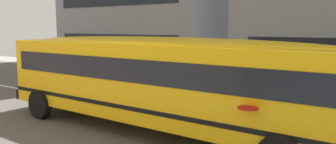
# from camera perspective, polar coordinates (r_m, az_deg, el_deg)

# --- Properties ---
(ground_plane) EXTENTS (400.00, 400.00, 0.00)m
(ground_plane) POSITION_cam_1_polar(r_m,az_deg,el_deg) (11.89, -2.02, -7.15)
(ground_plane) COLOR #54514F
(sidewalk_far) EXTENTS (120.00, 3.00, 0.01)m
(sidewalk_far) POSITION_cam_1_polar(r_m,az_deg,el_deg) (18.78, 13.30, -1.89)
(sidewalk_far) COLOR gray
(sidewalk_far) RESTS_ON ground_plane
(lane_centreline) EXTENTS (110.00, 0.16, 0.01)m
(lane_centreline) POSITION_cam_1_polar(r_m,az_deg,el_deg) (11.89, -2.02, -7.14)
(lane_centreline) COLOR silver
(lane_centreline) RESTS_ON ground_plane
(school_bus) EXTENTS (12.24, 2.90, 2.74)m
(school_bus) POSITION_cam_1_polar(r_m,az_deg,el_deg) (9.64, -0.76, -0.74)
(school_bus) COLOR yellow
(school_bus) RESTS_ON ground_plane
(parked_car_dark_blue_by_hydrant) EXTENTS (3.93, 1.94, 1.64)m
(parked_car_dark_blue_by_hydrant) POSITION_cam_1_polar(r_m,az_deg,el_deg) (24.24, -16.84, 2.07)
(parked_car_dark_blue_by_hydrant) COLOR navy
(parked_car_dark_blue_by_hydrant) RESTS_ON ground_plane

